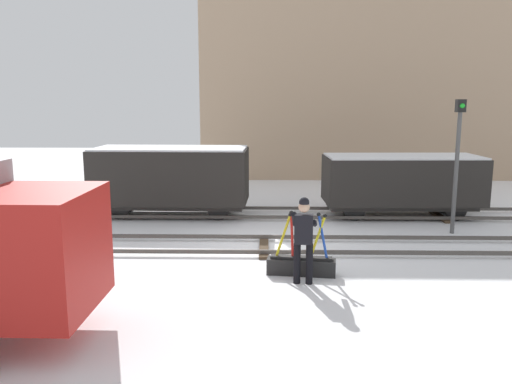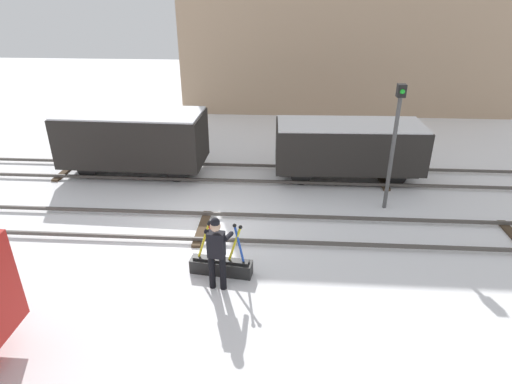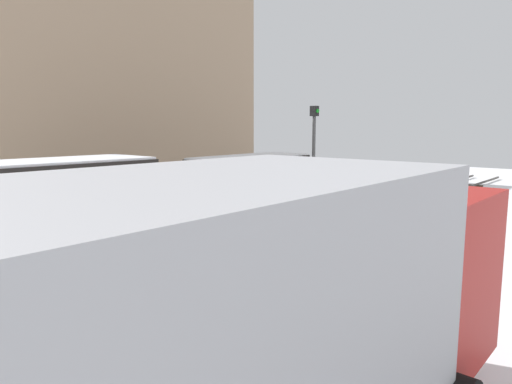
{
  "view_description": "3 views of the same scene",
  "coord_description": "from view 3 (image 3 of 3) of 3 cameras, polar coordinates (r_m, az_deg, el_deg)",
  "views": [
    {
      "loc": [
        0.06,
        -12.89,
        3.79
      ],
      "look_at": [
        -0.24,
        1.41,
        1.27
      ],
      "focal_mm": 35.59,
      "sensor_mm": 36.0,
      "label": 1
    },
    {
      "loc": [
        2.25,
        -10.57,
        6.43
      ],
      "look_at": [
        1.53,
        0.55,
        0.99
      ],
      "focal_mm": 30.18,
      "sensor_mm": 36.0,
      "label": 2
    },
    {
      "loc": [
        -8.49,
        -7.52,
        3.15
      ],
      "look_at": [
        0.53,
        0.19,
        1.46
      ],
      "focal_mm": 32.29,
      "sensor_mm": 36.0,
      "label": 3
    }
  ],
  "objects": [
    {
      "name": "track_siding_near",
      "position": [
        14.55,
        -12.57,
        -4.16
      ],
      "size": [
        44.0,
        1.94,
        0.18
      ],
      "color": "#4C4742",
      "rests_on": "ground_plane"
    },
    {
      "name": "rail_worker",
      "position": [
        10.78,
        12.29,
        -3.24
      ],
      "size": [
        0.6,
        0.69,
        1.86
      ],
      "rotation": [
        0.0,
        0.0,
        -0.13
      ],
      "color": "black",
      "rests_on": "ground_plane"
    },
    {
      "name": "track_main_line",
      "position": [
        11.74,
        -0.98,
        -6.93
      ],
      "size": [
        44.0,
        1.94,
        0.18
      ],
      "color": "#4C4742",
      "rests_on": "ground_plane"
    },
    {
      "name": "delivery_truck",
      "position": [
        3.71,
        -1.28,
        -16.41
      ],
      "size": [
        6.42,
        2.53,
        2.83
      ],
      "rotation": [
        0.0,
        0.0,
        -0.01
      ],
      "color": "#B21E19",
      "rests_on": "ground_plane"
    },
    {
      "name": "freight_car_mid_siding",
      "position": [
        12.73,
        -24.09,
        -0.78
      ],
      "size": [
        5.15,
        2.32,
        2.33
      ],
      "rotation": [
        0.0,
        0.0,
        -0.03
      ],
      "color": "#2D2B28",
      "rests_on": "ground_plane"
    },
    {
      "name": "apartment_building",
      "position": [
        26.55,
        -17.95,
        13.47
      ],
      "size": [
        17.71,
        5.82,
        11.62
      ],
      "color": "tan",
      "rests_on": "ground_plane"
    },
    {
      "name": "switch_lever_frame",
      "position": [
        11.22,
        9.73,
        -7.02
      ],
      "size": [
        1.55,
        0.55,
        1.45
      ],
      "rotation": [
        0.0,
        0.0,
        -0.13
      ],
      "color": "black",
      "rests_on": "ground_plane"
    },
    {
      "name": "signal_post",
      "position": [
        16.81,
        7.18,
        5.39
      ],
      "size": [
        0.24,
        0.32,
        3.89
      ],
      "color": "#4C4C4C",
      "rests_on": "ground_plane"
    },
    {
      "name": "ground_plane",
      "position": [
        11.77,
        -0.98,
        -7.44
      ],
      "size": [
        60.0,
        60.0,
        0.0
      ],
      "primitive_type": "plane",
      "color": "white"
    },
    {
      "name": "freight_car_far_end",
      "position": [
        17.45,
        -0.62,
        1.73
      ],
      "size": [
        5.16,
        2.16,
        2.08
      ],
      "rotation": [
        0.0,
        0.0,
        0.03
      ],
      "color": "#2D2B28",
      "rests_on": "ground_plane"
    }
  ]
}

